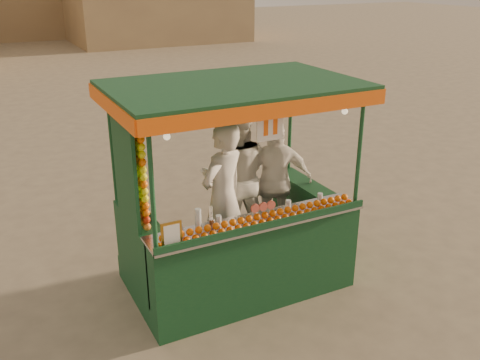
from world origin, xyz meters
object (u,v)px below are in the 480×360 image
vendor_left (223,197)px  vendor_right (275,182)px  juice_cart (233,228)px  vendor_middle (236,177)px

vendor_left → vendor_right: bearing=173.4°
vendor_right → vendor_left: bearing=35.8°
juice_cart → vendor_left: bearing=133.3°
juice_cart → vendor_left: 0.41m
juice_cart → vendor_middle: (0.32, 0.56, 0.41)m
vendor_left → vendor_right: (0.90, 0.30, -0.08)m
vendor_middle → vendor_right: size_ratio=1.12×
juice_cart → vendor_right: 0.95m
vendor_left → vendor_right: vendor_left is taller
vendor_middle → vendor_right: vendor_middle is taller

